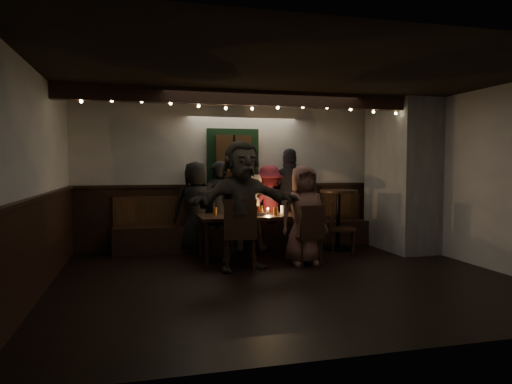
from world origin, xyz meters
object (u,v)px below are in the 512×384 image
object	(u,v)px
chair_near_right	(309,231)
person_b	(218,206)
person_a	(196,207)
person_c	(244,199)
dining_table	(259,218)
person_e	(290,198)
high_top	(338,212)
person_d	(269,207)
chair_end	(338,224)
person_f	(242,205)
person_g	(304,215)
chair_near_left	(240,230)

from	to	relation	value
chair_near_right	person_b	bearing A→B (deg)	126.24
person_a	person_c	xyz separation A→B (m)	(0.84, -0.00, 0.11)
person_a	person_b	distance (m)	0.40
dining_table	person_e	world-z (taller)	person_e
dining_table	person_e	size ratio (longest dim) A/B	1.08
high_top	person_d	size ratio (longest dim) A/B	0.71
chair_end	chair_near_right	bearing A→B (deg)	-138.29
person_a	person_c	size ratio (longest dim) A/B	0.87
chair_end	person_a	world-z (taller)	person_a
person_b	person_f	bearing A→B (deg)	79.34
chair_end	person_g	bearing A→B (deg)	-144.17
dining_table	person_a	bearing A→B (deg)	142.97
high_top	person_g	world-z (taller)	person_g
chair_end	person_c	size ratio (longest dim) A/B	0.51
person_b	person_f	size ratio (longest dim) A/B	0.84
person_e	person_f	distance (m)	1.92
chair_end	person_d	distance (m)	1.28
dining_table	person_f	xyz separation A→B (m)	(-0.45, -0.75, 0.29)
person_c	chair_end	bearing A→B (deg)	162.94
person_a	person_e	bearing A→B (deg)	-174.62
person_d	person_g	distance (m)	1.41
dining_table	chair_end	distance (m)	1.36
person_c	dining_table	bearing A→B (deg)	107.91
chair_near_right	person_d	distance (m)	1.53
person_e	person_f	xyz separation A→B (m)	(-1.23, -1.47, 0.03)
high_top	chair_end	bearing A→B (deg)	-115.63
person_f	person_g	xyz separation A→B (m)	(0.98, 0.10, -0.18)
chair_near_right	person_c	bearing A→B (deg)	114.78
high_top	person_g	xyz separation A→B (m)	(-1.03, -1.02, 0.08)
chair_near_left	person_f	size ratio (longest dim) A/B	0.55
dining_table	person_b	bearing A→B (deg)	124.80
chair_near_left	person_c	distance (m)	1.58
dining_table	person_f	size ratio (longest dim) A/B	1.05
chair_end	high_top	size ratio (longest dim) A/B	0.86
chair_near_left	chair_near_right	distance (m)	1.07
chair_near_right	person_a	bearing A→B (deg)	136.16
chair_near_right	person_a	xyz separation A→B (m)	(-1.51, 1.45, 0.27)
chair_near_left	chair_near_right	bearing A→B (deg)	2.53
chair_near_left	chair_end	world-z (taller)	chair_near_left
chair_near_left	person_b	world-z (taller)	person_b
high_top	person_f	bearing A→B (deg)	-150.83
high_top	person_c	size ratio (longest dim) A/B	0.59
chair_near_right	person_g	bearing A→B (deg)	119.28
person_d	chair_end	bearing A→B (deg)	134.79
chair_near_left	person_g	bearing A→B (deg)	7.94
person_f	person_g	world-z (taller)	person_f
person_b	person_d	bearing A→B (deg)	164.94
person_b	person_d	distance (m)	0.92
person_c	person_g	size ratio (longest dim) A/B	1.20
person_c	person_f	size ratio (longest dim) A/B	0.96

